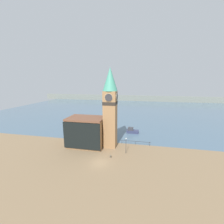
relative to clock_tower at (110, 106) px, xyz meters
name	(u,v)px	position (x,y,z in m)	size (l,w,h in m)	color
ground_plane	(100,163)	(-0.45, -9.35, -11.79)	(160.00, 160.00, 0.00)	#846B4C
water	(129,108)	(-0.45, 62.66, -11.79)	(160.00, 120.00, 0.00)	slate
far_shoreline	(133,98)	(-0.45, 102.66, -9.29)	(180.00, 3.00, 5.00)	gray
pier_railing	(135,142)	(7.09, 2.41, -10.85)	(8.73, 0.08, 1.09)	#232328
clock_tower	(110,106)	(0.00, 0.00, 0.00)	(3.98, 3.98, 22.15)	#9E754C
pier_building	(86,132)	(-6.89, -1.07, -7.55)	(10.34, 7.10, 8.44)	#9E754C
boat_near	(132,131)	(5.39, 12.61, -11.05)	(4.37, 2.18, 2.01)	#333856
mooring_bollard_near	(111,156)	(1.51, -6.53, -11.42)	(0.34, 0.34, 0.70)	brown
lamp_post	(126,143)	(4.92, -3.48, -8.87)	(0.32, 0.32, 4.22)	#2D2D33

